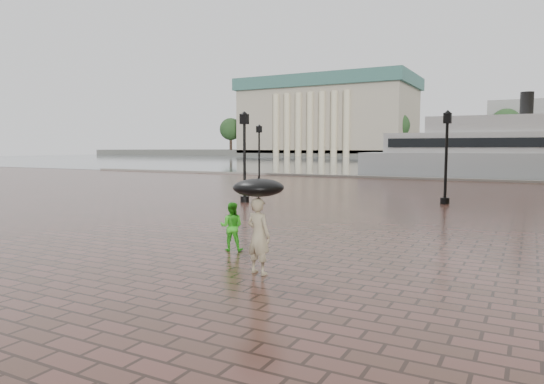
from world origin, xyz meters
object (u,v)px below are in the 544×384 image
Objects in this scene: child_pedestrian at (232,226)px; adult_pedestrian at (259,236)px; ferry_near at (490,152)px; street_lamps at (307,155)px.

adult_pedestrian is at bearing 115.30° from child_pedestrian.
ferry_near reaches higher than child_pedestrian.
adult_pedestrian is at bearing -95.63° from ferry_near.
street_lamps is at bearing -93.97° from child_pedestrian.
street_lamps is 16.14m from child_pedestrian.
ferry_near is at bearing -79.98° from adult_pedestrian.
ferry_near is at bearing -116.31° from child_pedestrian.
ferry_near is (3.56, 38.49, 1.67)m from child_pedestrian.
ferry_near reaches higher than adult_pedestrian.
adult_pedestrian reaches higher than child_pedestrian.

